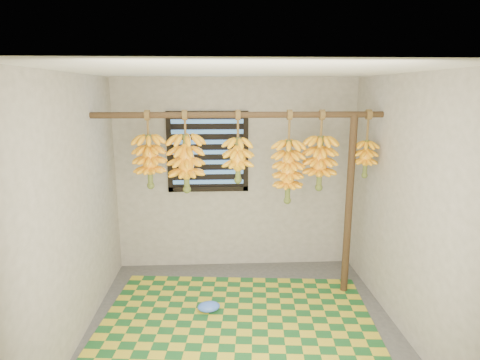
{
  "coord_description": "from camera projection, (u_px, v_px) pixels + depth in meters",
  "views": [
    {
      "loc": [
        -0.21,
        -3.44,
        2.25
      ],
      "look_at": [
        0.0,
        0.55,
        1.35
      ],
      "focal_mm": 30.0,
      "sensor_mm": 36.0,
      "label": 1
    }
  ],
  "objects": [
    {
      "name": "woven_mat",
      "position": [
        237.0,
        329.0,
        3.85
      ],
      "size": [
        2.87,
        2.38,
        0.01
      ],
      "primitive_type": "cube",
      "rotation": [
        0.0,
        0.0,
        -0.09
      ],
      "color": "#195724",
      "rests_on": "floor"
    },
    {
      "name": "banana_bunch_e",
      "position": [
        320.0,
        163.0,
        4.25
      ],
      "size": [
        0.34,
        0.34,
        0.85
      ],
      "color": "brown",
      "rests_on": "hanging_pole"
    },
    {
      "name": "window",
      "position": [
        208.0,
        152.0,
        4.94
      ],
      "size": [
        1.0,
        0.04,
        1.0
      ],
      "color": "black",
      "rests_on": "wall_back"
    },
    {
      "name": "banana_bunch_a",
      "position": [
        150.0,
        161.0,
        4.15
      ],
      "size": [
        0.33,
        0.33,
        0.8
      ],
      "color": "brown",
      "rests_on": "hanging_pole"
    },
    {
      "name": "hanging_pole",
      "position": [
        239.0,
        115.0,
        4.1
      ],
      "size": [
        3.0,
        0.06,
        0.06
      ],
      "primitive_type": "cylinder",
      "rotation": [
        0.0,
        1.57,
        0.0
      ],
      "color": "#412D1B",
      "rests_on": "wall_left"
    },
    {
      "name": "plastic_bag",
      "position": [
        209.0,
        307.0,
        4.14
      ],
      "size": [
        0.26,
        0.21,
        0.1
      ],
      "primitive_type": "ellipsoid",
      "rotation": [
        0.0,
        0.0,
        0.17
      ],
      "color": "#3F6EEB",
      "rests_on": "woven_mat"
    },
    {
      "name": "wall_back",
      "position": [
        236.0,
        175.0,
        5.06
      ],
      "size": [
        3.0,
        0.01,
        2.4
      ],
      "primitive_type": "cube",
      "color": "gray",
      "rests_on": "floor"
    },
    {
      "name": "banana_bunch_f",
      "position": [
        366.0,
        158.0,
        4.27
      ],
      "size": [
        0.24,
        0.24,
        0.72
      ],
      "color": "brown",
      "rests_on": "hanging_pole"
    },
    {
      "name": "wall_left",
      "position": [
        72.0,
        212.0,
        3.51
      ],
      "size": [
        0.01,
        3.0,
        2.4
      ],
      "primitive_type": "cube",
      "color": "gray",
      "rests_on": "floor"
    },
    {
      "name": "ceiling",
      "position": [
        243.0,
        71.0,
        3.33
      ],
      "size": [
        3.0,
        3.0,
        0.01
      ],
      "primitive_type": "cube",
      "color": "silver",
      "rests_on": "wall_back"
    },
    {
      "name": "banana_bunch_d",
      "position": [
        288.0,
        171.0,
        4.25
      ],
      "size": [
        0.32,
        0.32,
        0.99
      ],
      "color": "brown",
      "rests_on": "hanging_pole"
    },
    {
      "name": "floor",
      "position": [
        243.0,
        330.0,
        3.85
      ],
      "size": [
        3.0,
        3.0,
        0.01
      ],
      "primitive_type": "cube",
      "color": "#454545",
      "rests_on": "ground"
    },
    {
      "name": "wall_right",
      "position": [
        407.0,
        207.0,
        3.67
      ],
      "size": [
        0.01,
        3.0,
        2.4
      ],
      "primitive_type": "cube",
      "color": "gray",
      "rests_on": "floor"
    },
    {
      "name": "banana_bunch_c",
      "position": [
        238.0,
        160.0,
        4.2
      ],
      "size": [
        0.3,
        0.3,
        0.75
      ],
      "color": "brown",
      "rests_on": "hanging_pole"
    },
    {
      "name": "banana_bunch_b",
      "position": [
        186.0,
        163.0,
        4.18
      ],
      "size": [
        0.38,
        0.38,
        0.85
      ],
      "color": "brown",
      "rests_on": "hanging_pole"
    },
    {
      "name": "support_post",
      "position": [
        349.0,
        207.0,
        4.38
      ],
      "size": [
        0.08,
        0.08,
        2.0
      ],
      "primitive_type": "cylinder",
      "color": "#412D1B",
      "rests_on": "floor"
    }
  ]
}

